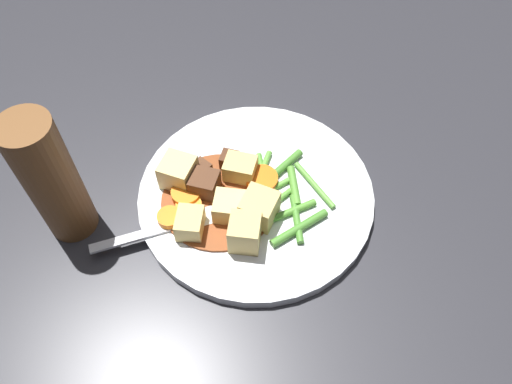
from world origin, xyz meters
name	(u,v)px	position (x,y,z in m)	size (l,w,h in m)	color
ground_plane	(256,199)	(0.00, 0.00, 0.00)	(3.00, 3.00, 0.00)	#2D2D33
dinner_plate	(256,195)	(0.00, 0.00, 0.01)	(0.26, 0.26, 0.01)	white
stew_sauce	(219,200)	(0.04, 0.01, 0.01)	(0.13, 0.13, 0.00)	brown
carrot_slice_0	(186,194)	(0.08, 0.00, 0.02)	(0.03, 0.03, 0.01)	orange
carrot_slice_1	(170,218)	(0.09, 0.03, 0.02)	(0.03, 0.03, 0.01)	orange
carrot_slice_2	(262,180)	(-0.01, -0.01, 0.02)	(0.04, 0.04, 0.01)	orange
carrot_slice_3	(189,207)	(0.07, 0.01, 0.02)	(0.03, 0.03, 0.01)	orange
potato_chunk_0	(245,233)	(0.02, 0.06, 0.03)	(0.03, 0.03, 0.04)	#DBBC6B
potato_chunk_1	(261,208)	(0.00, 0.03, 0.03)	(0.04, 0.03, 0.03)	#DBBC6B
potato_chunk_2	(190,223)	(0.07, 0.04, 0.03)	(0.03, 0.03, 0.03)	#DBBC6B
potato_chunk_3	(230,207)	(0.03, 0.03, 0.03)	(0.03, 0.03, 0.03)	#E5CC7A
potato_chunk_4	(240,169)	(0.01, -0.02, 0.03)	(0.03, 0.03, 0.03)	#DBBC6B
potato_chunk_5	(178,172)	(0.08, -0.02, 0.03)	(0.03, 0.03, 0.03)	#E5CC7A
meat_chunk_0	(229,160)	(0.03, -0.04, 0.02)	(0.02, 0.02, 0.02)	#4C2B19
meat_chunk_1	(205,184)	(0.05, -0.01, 0.03)	(0.03, 0.03, 0.03)	#56331E
meat_chunk_2	(200,171)	(0.06, -0.03, 0.02)	(0.02, 0.02, 0.02)	#56331E
green_bean_0	(266,209)	(-0.01, 0.03, 0.02)	(0.01, 0.01, 0.07)	#599E38
green_bean_1	(285,165)	(-0.04, -0.03, 0.02)	(0.01, 0.01, 0.05)	#4C8E33
green_bean_2	(297,219)	(-0.04, 0.04, 0.02)	(0.01, 0.01, 0.06)	#4C8E33
green_bean_3	(259,178)	(-0.01, -0.02, 0.02)	(0.01, 0.01, 0.08)	#66AD42
green_bean_4	(299,228)	(-0.04, 0.05, 0.02)	(0.01, 0.01, 0.07)	#4C8E33
green_bean_5	(272,191)	(-0.02, 0.00, 0.02)	(0.01, 0.01, 0.05)	#66AD42
green_bean_6	(293,184)	(-0.04, 0.00, 0.02)	(0.01, 0.01, 0.05)	#599E38
green_bean_7	(263,173)	(-0.01, -0.02, 0.02)	(0.01, 0.01, 0.05)	#599E38
green_bean_8	(291,211)	(-0.03, 0.03, 0.02)	(0.01, 0.01, 0.06)	#599E38
green_bean_9	(314,183)	(-0.06, 0.00, 0.02)	(0.01, 0.01, 0.07)	#66AD42
fork	(180,224)	(0.08, 0.03, 0.01)	(0.17, 0.05, 0.00)	silver
pepper_mill	(52,180)	(0.20, 0.01, 0.08)	(0.05, 0.05, 0.15)	brown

